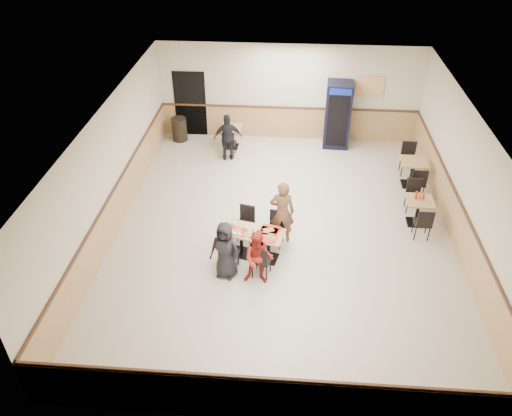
# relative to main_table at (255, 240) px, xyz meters

# --- Properties ---
(ground) EXTENTS (10.00, 10.00, 0.00)m
(ground) POSITION_rel_main_table_xyz_m (0.60, 0.98, -0.45)
(ground) COLOR beige
(ground) RESTS_ON ground
(room_shell) EXTENTS (10.00, 10.00, 10.00)m
(room_shell) POSITION_rel_main_table_xyz_m (2.37, 3.52, 0.13)
(room_shell) COLOR silver
(room_shell) RESTS_ON ground
(main_table) EXTENTS (1.38, 0.90, 0.68)m
(main_table) POSITION_rel_main_table_xyz_m (0.00, 0.00, 0.00)
(main_table) COLOR black
(main_table) RESTS_ON ground
(main_chairs) EXTENTS (1.43, 1.70, 0.86)m
(main_chairs) POSITION_rel_main_table_xyz_m (-0.04, 0.01, -0.02)
(main_chairs) COLOR black
(main_chairs) RESTS_ON ground
(diner_woman_left) EXTENTS (0.75, 0.59, 1.35)m
(diner_woman_left) POSITION_rel_main_table_xyz_m (-0.57, -0.66, 0.22)
(diner_woman_left) COLOR black
(diner_woman_left) RESTS_ON ground
(diner_woman_right) EXTENTS (0.64, 0.51, 1.28)m
(diner_woman_right) POSITION_rel_main_table_xyz_m (0.14, -0.82, 0.19)
(diner_woman_right) COLOR maroon
(diner_woman_right) RESTS_ON ground
(diner_man_opposite) EXTENTS (0.57, 0.38, 1.57)m
(diner_man_opposite) POSITION_rel_main_table_xyz_m (0.57, 0.66, 0.33)
(diner_man_opposite) COLOR brown
(diner_man_opposite) RESTS_ON ground
(lone_diner) EXTENTS (0.88, 0.49, 1.42)m
(lone_diner) POSITION_rel_main_table_xyz_m (-1.13, 4.41, 0.26)
(lone_diner) COLOR black
(lone_diner) RESTS_ON ground
(tabletop_clutter) EXTENTS (1.18, 0.71, 0.12)m
(tabletop_clutter) POSITION_rel_main_table_xyz_m (0.03, -0.04, 0.25)
(tabletop_clutter) COLOR red
(tabletop_clutter) RESTS_ON main_table
(side_table_near) EXTENTS (0.65, 0.65, 0.68)m
(side_table_near) POSITION_rel_main_table_xyz_m (3.84, 1.54, 0.00)
(side_table_near) COLOR black
(side_table_near) RESTS_ON ground
(side_table_near_chair_south) EXTENTS (0.41, 0.41, 0.86)m
(side_table_near_chair_south) POSITION_rel_main_table_xyz_m (3.84, 1.00, -0.02)
(side_table_near_chair_south) COLOR black
(side_table_near_chair_south) RESTS_ON ground
(side_table_near_chair_north) EXTENTS (0.41, 0.41, 0.86)m
(side_table_near_chair_north) POSITION_rel_main_table_xyz_m (3.84, 2.09, -0.02)
(side_table_near_chair_north) COLOR black
(side_table_near_chair_north) RESTS_ON ground
(side_table_far) EXTENTS (0.71, 0.71, 0.75)m
(side_table_far) POSITION_rel_main_table_xyz_m (4.02, 3.33, 0.05)
(side_table_far) COLOR black
(side_table_far) RESTS_ON ground
(side_table_far_chair_south) EXTENTS (0.45, 0.45, 0.95)m
(side_table_far_chair_south) POSITION_rel_main_table_xyz_m (4.02, 2.73, 0.02)
(side_table_far_chair_south) COLOR black
(side_table_far_chair_south) RESTS_ON ground
(side_table_far_chair_north) EXTENTS (0.45, 0.45, 0.95)m
(side_table_far_chair_north) POSITION_rel_main_table_xyz_m (4.02, 3.93, 0.02)
(side_table_far_chair_north) COLOR black
(side_table_far_chair_north) RESTS_ON ground
(condiment_caddy) EXTENTS (0.23, 0.06, 0.20)m
(condiment_caddy) POSITION_rel_main_table_xyz_m (3.81, 1.59, 0.32)
(condiment_caddy) COLOR red
(condiment_caddy) RESTS_ON side_table_near
(back_table) EXTENTS (0.65, 0.65, 0.68)m
(back_table) POSITION_rel_main_table_xyz_m (-1.13, 5.18, 0.00)
(back_table) COLOR black
(back_table) RESTS_ON ground
(back_table_chair_lone) EXTENTS (0.41, 0.41, 0.86)m
(back_table_chair_lone) POSITION_rel_main_table_xyz_m (-1.13, 4.63, -0.02)
(back_table_chair_lone) COLOR black
(back_table_chair_lone) RESTS_ON ground
(pepsi_cooler) EXTENTS (0.81, 0.81, 2.02)m
(pepsi_cooler) POSITION_rel_main_table_xyz_m (2.09, 5.57, 0.56)
(pepsi_cooler) COLOR black
(pepsi_cooler) RESTS_ON ground
(trash_bin) EXTENTS (0.47, 0.47, 0.74)m
(trash_bin) POSITION_rel_main_table_xyz_m (-2.82, 5.53, -0.08)
(trash_bin) COLOR black
(trash_bin) RESTS_ON ground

